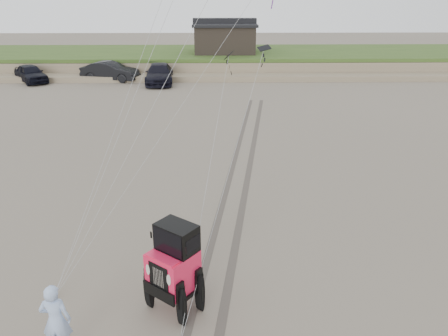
{
  "coord_description": "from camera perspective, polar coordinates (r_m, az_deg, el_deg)",
  "views": [
    {
      "loc": [
        1.07,
        -9.32,
        7.61
      ],
      "look_at": [
        1.3,
        3.0,
        2.6
      ],
      "focal_mm": 35.0,
      "sensor_mm": 36.0,
      "label": 1
    }
  ],
  "objects": [
    {
      "name": "ground",
      "position": [
        12.07,
        -6.18,
        -17.09
      ],
      "size": [
        160.0,
        160.0,
        0.0
      ],
      "primitive_type": "plane",
      "color": "#6B6054",
      "rests_on": "ground"
    },
    {
      "name": "dune_ridge",
      "position": [
        47.32,
        -2.42,
        13.86
      ],
      "size": [
        160.0,
        14.25,
        1.73
      ],
      "color": "#7A6B54",
      "rests_on": "ground"
    },
    {
      "name": "cabin",
      "position": [
        46.53,
        0.08,
        16.73
      ],
      "size": [
        6.4,
        5.4,
        3.35
      ],
      "color": "black",
      "rests_on": "dune_ridge"
    },
    {
      "name": "truck_a",
      "position": [
        43.34,
        -23.93,
        11.22
      ],
      "size": [
        4.36,
        4.77,
        1.58
      ],
      "primitive_type": "imported",
      "rotation": [
        0.0,
        0.0,
        0.68
      ],
      "color": "black",
      "rests_on": "ground"
    },
    {
      "name": "truck_b",
      "position": [
        41.76,
        -14.64,
        12.12
      ],
      "size": [
        5.48,
        2.96,
        1.71
      ],
      "primitive_type": "imported",
      "rotation": [
        0.0,
        0.0,
        1.34
      ],
      "color": "black",
      "rests_on": "ground"
    },
    {
      "name": "truck_c",
      "position": [
        39.75,
        -8.44,
        12.07
      ],
      "size": [
        2.73,
        5.86,
        1.66
      ],
      "primitive_type": "imported",
      "rotation": [
        0.0,
        0.0,
        0.07
      ],
      "color": "black",
      "rests_on": "ground"
    },
    {
      "name": "jeep",
      "position": [
        11.32,
        -6.6,
        -14.05
      ],
      "size": [
        4.89,
        5.39,
        1.91
      ],
      "primitive_type": null,
      "rotation": [
        0.0,
        0.0,
        -0.66
      ],
      "color": "#F71E49",
      "rests_on": "ground"
    },
    {
      "name": "man",
      "position": [
        10.78,
        -21.1,
        -18.06
      ],
      "size": [
        0.68,
        0.45,
        1.83
      ],
      "primitive_type": "imported",
      "rotation": [
        0.0,
        0.0,
        3.17
      ],
      "color": "#8DAAD9",
      "rests_on": "ground"
    },
    {
      "name": "stake_main",
      "position": [
        12.86,
        -21.48,
        -15.6
      ],
      "size": [
        0.08,
        0.08,
        0.12
      ],
      "primitive_type": "cylinder",
      "color": "black",
      "rests_on": "ground"
    },
    {
      "name": "tire_tracks",
      "position": [
        18.93,
        1.84,
        -1.57
      ],
      "size": [
        5.22,
        29.74,
        0.01
      ],
      "color": "#4C443D",
      "rests_on": "ground"
    }
  ]
}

